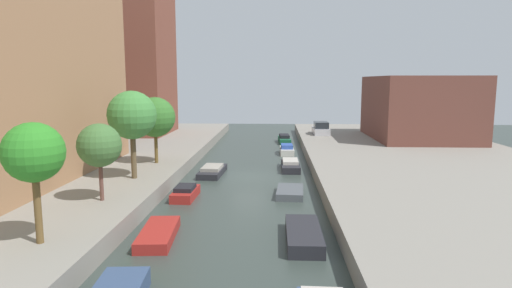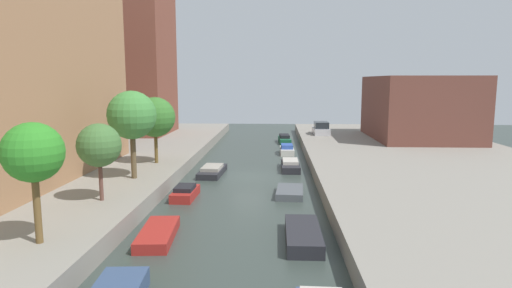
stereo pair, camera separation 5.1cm
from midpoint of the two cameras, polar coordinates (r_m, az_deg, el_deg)
ground_plane at (r=33.88m, az=-0.97°, el=-4.32°), size 84.00×84.00×0.00m
quay_left at (r=37.81m, az=-24.33°, el=-2.97°), size 20.00×64.00×1.00m
quay_right at (r=36.09m, az=23.58°, el=-3.43°), size 20.00×64.00×1.00m
apartment_tower_far at (r=56.08m, az=-16.83°, el=15.50°), size 10.00×9.91×27.53m
low_block_right at (r=51.73m, az=20.62°, el=4.51°), size 10.00×13.66×6.92m
street_tree_0 at (r=18.86m, az=-27.21°, el=-1.08°), size 2.35×2.35×4.85m
street_tree_1 at (r=24.48m, az=-19.89°, el=-0.18°), size 2.34×2.34×4.19m
street_tree_2 at (r=29.39m, az=-15.98°, el=3.62°), size 3.17×3.17×5.79m
street_tree_3 at (r=34.60m, az=-13.10°, el=3.45°), size 3.11×3.11×5.18m
parked_car at (r=53.09m, az=8.58°, el=1.97°), size 1.86×4.22×1.53m
moored_boat_left_1 at (r=21.36m, az=-12.72°, el=-11.47°), size 1.81×4.09×0.51m
moored_boat_left_2 at (r=28.09m, az=-9.25°, el=-6.34°), size 1.39×3.11×0.82m
moored_boat_left_3 at (r=34.74m, az=-5.73°, el=-3.52°), size 1.89×4.59×0.73m
moored_boat_right_1 at (r=20.64m, az=6.29°, el=-11.84°), size 1.61×4.35×0.63m
moored_boat_right_2 at (r=28.48m, az=4.54°, el=-6.33°), size 1.88×3.27×0.45m
moored_boat_right_3 at (r=36.68m, az=4.59°, el=-2.82°), size 1.52×4.27×0.80m
moored_boat_right_4 at (r=44.33m, az=4.12°, el=-0.77°), size 1.43×3.35×1.02m
moored_boat_right_5 at (r=52.37m, az=3.80°, el=0.62°), size 1.56×4.15×0.99m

